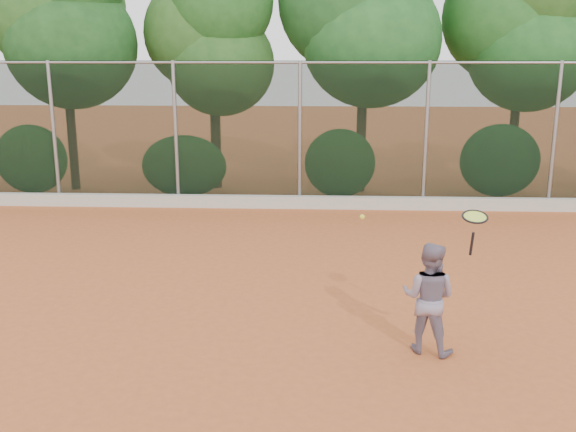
{
  "coord_description": "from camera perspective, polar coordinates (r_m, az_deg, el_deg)",
  "views": [
    {
      "loc": [
        0.44,
        -8.36,
        3.58
      ],
      "look_at": [
        0.0,
        1.0,
        1.25
      ],
      "focal_mm": 40.0,
      "sensor_mm": 36.0,
      "label": 1
    }
  ],
  "objects": [
    {
      "name": "tennis_racket",
      "position": [
        7.87,
        16.26,
        -0.34
      ],
      "size": [
        0.32,
        0.32,
        0.56
      ],
      "color": "black",
      "rests_on": "ground"
    },
    {
      "name": "tennis_ball_in_flight",
      "position": [
        8.32,
        6.62,
        -0.08
      ],
      "size": [
        0.07,
        0.07,
        0.07
      ],
      "color": "yellow",
      "rests_on": "ground"
    },
    {
      "name": "foliage_backdrop",
      "position": [
        17.39,
        -0.58,
        16.68
      ],
      "size": [
        23.7,
        3.63,
        7.55
      ],
      "color": "#412A19",
      "rests_on": "ground"
    },
    {
      "name": "chainlink_fence",
      "position": [
        15.46,
        1.06,
        7.58
      ],
      "size": [
        24.09,
        0.09,
        3.5
      ],
      "color": "black",
      "rests_on": "ground"
    },
    {
      "name": "ground",
      "position": [
        9.11,
        -0.3,
        -9.19
      ],
      "size": [
        80.0,
        80.0,
        0.0
      ],
      "primitive_type": "plane",
      "color": "#BE5C2C",
      "rests_on": "ground"
    },
    {
      "name": "concrete_curb",
      "position": [
        15.57,
        1.01,
        1.24
      ],
      "size": [
        24.0,
        0.2,
        0.3
      ],
      "primitive_type": "cube",
      "color": "#BAB7AD",
      "rests_on": "ground"
    },
    {
      "name": "tennis_player",
      "position": [
        8.13,
        12.38,
        -7.11
      ],
      "size": [
        0.84,
        0.77,
        1.41
      ],
      "primitive_type": "imported",
      "rotation": [
        0.0,
        0.0,
        2.72
      ],
      "color": "gray",
      "rests_on": "ground"
    }
  ]
}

